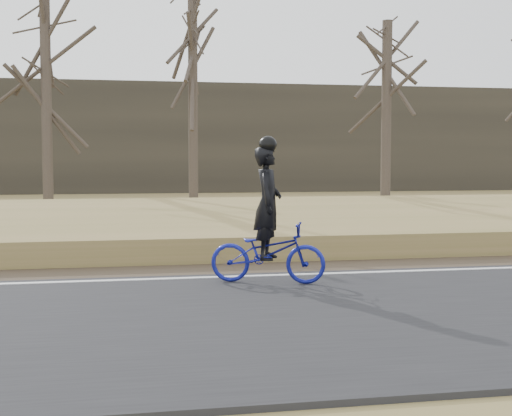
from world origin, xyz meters
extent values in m
plane|color=#967B4C|center=(0.00, 0.00, 0.00)|extent=(120.00, 120.00, 0.00)
cube|color=black|center=(0.00, -2.50, 0.03)|extent=(120.00, 6.00, 0.06)
cube|color=silver|center=(0.00, 0.20, 0.07)|extent=(120.00, 0.12, 0.01)
cube|color=#473A2B|center=(0.00, 1.20, 0.02)|extent=(120.00, 1.60, 0.04)
cube|color=#967B4C|center=(0.00, 4.20, 0.22)|extent=(120.00, 5.00, 0.44)
cube|color=slate|center=(0.00, 8.00, 0.23)|extent=(120.00, 3.00, 0.45)
cube|color=black|center=(0.00, 8.00, 0.52)|extent=(120.00, 2.40, 0.14)
cube|color=brown|center=(0.00, 7.28, 0.67)|extent=(120.00, 0.07, 0.15)
cube|color=brown|center=(0.00, 8.72, 0.67)|extent=(120.00, 0.07, 0.15)
cube|color=#383328|center=(0.00, 30.00, 3.00)|extent=(120.00, 4.00, 6.00)
imported|color=navy|center=(3.31, -0.42, 0.50)|extent=(1.79, 1.13, 0.89)
imported|color=black|center=(3.31, -0.42, 1.24)|extent=(0.58, 0.70, 1.65)
sphere|color=black|center=(3.31, -0.42, 2.08)|extent=(0.26, 0.26, 0.26)
cylinder|color=#4C4138|center=(-1.20, 14.69, 3.86)|extent=(0.36, 0.36, 7.71)
cylinder|color=#4C4138|center=(3.95, 16.34, 4.30)|extent=(0.36, 0.36, 8.59)
cylinder|color=#4C4138|center=(10.68, 13.91, 3.40)|extent=(0.36, 0.36, 6.81)
camera|label=1|loc=(1.18, -10.56, 1.89)|focal=50.00mm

